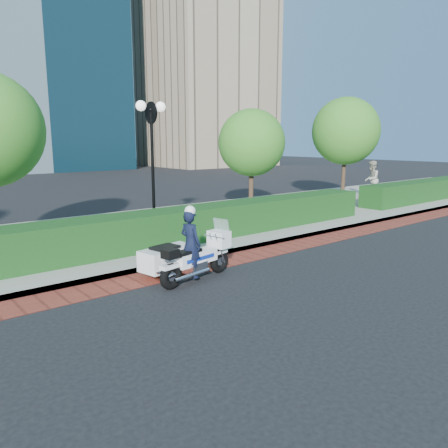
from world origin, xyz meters
TOP-DOWN VIEW (x-y plane):
  - ground at (0.00, 0.00)m, footprint 120.00×120.00m
  - brick_strip at (0.00, 1.50)m, footprint 60.00×1.00m
  - sidewalk at (0.00, 6.00)m, footprint 60.00×8.00m
  - hedge_main at (0.00, 3.60)m, footprint 18.00×1.20m
  - hedge_far at (16.00, 3.60)m, footprint 10.00×1.20m
  - lamppost at (1.00, 5.20)m, footprint 1.02×0.70m
  - tree_c at (6.50, 6.50)m, footprint 2.80×2.80m
  - tree_d at (13.00, 6.50)m, footprint 3.40×3.40m
  - tower_right at (28.00, 38.00)m, footprint 14.00×12.00m
  - police_motorcycle at (-0.71, 0.94)m, footprint 2.16×1.55m
  - pedestrian at (14.50, 5.80)m, footprint 1.16×1.04m

SIDE VIEW (x-z plane):
  - ground at x=0.00m, z-range 0.00..0.00m
  - brick_strip at x=0.00m, z-range 0.00..0.01m
  - sidewalk at x=0.00m, z-range 0.00..0.15m
  - police_motorcycle at x=-0.71m, z-range -0.28..1.48m
  - hedge_main at x=0.00m, z-range 0.15..1.15m
  - hedge_far at x=16.00m, z-range 0.15..1.15m
  - pedestrian at x=14.50m, z-range 0.15..2.11m
  - lamppost at x=1.00m, z-range 0.85..5.06m
  - tree_c at x=6.50m, z-range 0.90..5.20m
  - tree_d at x=13.00m, z-range 1.03..6.19m
  - tower_right at x=28.00m, z-range 0.00..28.00m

